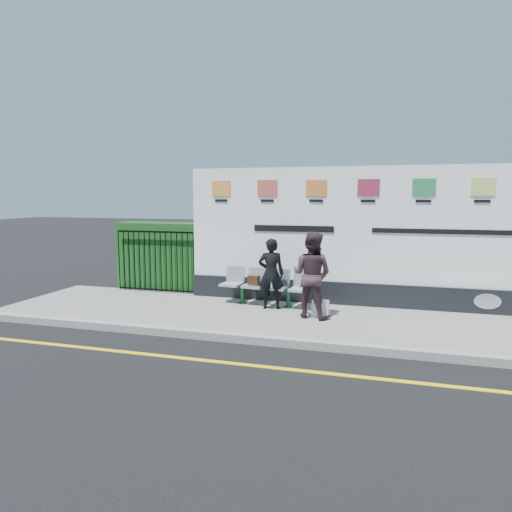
{
  "coord_description": "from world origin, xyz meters",
  "views": [
    {
      "loc": [
        0.9,
        -6.19,
        2.48
      ],
      "look_at": [
        -1.7,
        2.85,
        1.25
      ],
      "focal_mm": 32.0,
      "sensor_mm": 36.0,
      "label": 1
    }
  ],
  "objects_px": {
    "woman_left": "(271,274)",
    "woman_right": "(312,275)",
    "bench": "(265,296)",
    "billboard": "(367,246)"
  },
  "relations": [
    {
      "from": "bench",
      "to": "woman_right",
      "type": "height_order",
      "value": "woman_right"
    },
    {
      "from": "woman_right",
      "to": "woman_left",
      "type": "bearing_deg",
      "value": -9.31
    },
    {
      "from": "billboard",
      "to": "woman_right",
      "type": "xyz_separation_m",
      "value": [
        -0.97,
        -1.32,
        -0.46
      ]
    },
    {
      "from": "billboard",
      "to": "woman_right",
      "type": "bearing_deg",
      "value": -126.53
    },
    {
      "from": "bench",
      "to": "woman_left",
      "type": "bearing_deg",
      "value": -43.78
    },
    {
      "from": "woman_right",
      "to": "billboard",
      "type": "bearing_deg",
      "value": -110.1
    },
    {
      "from": "billboard",
      "to": "woman_left",
      "type": "relative_size",
      "value": 5.34
    },
    {
      "from": "woman_left",
      "to": "woman_right",
      "type": "relative_size",
      "value": 0.89
    },
    {
      "from": "bench",
      "to": "woman_right",
      "type": "relative_size",
      "value": 1.21
    },
    {
      "from": "bench",
      "to": "woman_right",
      "type": "bearing_deg",
      "value": -25.26
    }
  ]
}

